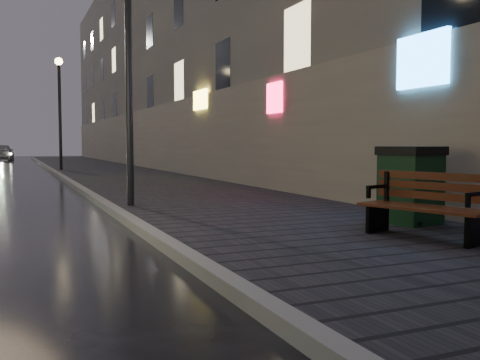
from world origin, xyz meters
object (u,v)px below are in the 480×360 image
(lamp_far, at_px, (60,99))
(bench, at_px, (426,205))
(car_far, at_px, (2,152))
(trash_bin, at_px, (411,184))
(lamp_near, at_px, (128,37))

(lamp_far, xyz_separation_m, bench, (2.79, -21.26, -2.91))
(lamp_far, xyz_separation_m, car_far, (-2.85, 19.80, -2.79))
(lamp_far, distance_m, car_far, 20.19)
(bench, bearing_deg, car_far, 81.03)
(lamp_far, distance_m, trash_bin, 20.62)
(bench, bearing_deg, lamp_far, 80.69)
(lamp_near, xyz_separation_m, trash_bin, (3.51, -4.14, -2.73))
(lamp_near, height_order, car_far, lamp_near)
(bench, distance_m, car_far, 41.44)
(trash_bin, relative_size, car_far, 0.29)
(lamp_far, xyz_separation_m, trash_bin, (3.51, -20.14, -2.73))
(lamp_near, bearing_deg, trash_bin, -49.73)
(lamp_near, distance_m, car_far, 36.02)
(lamp_near, xyz_separation_m, bench, (2.79, -5.26, -2.91))
(lamp_far, relative_size, trash_bin, 4.41)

